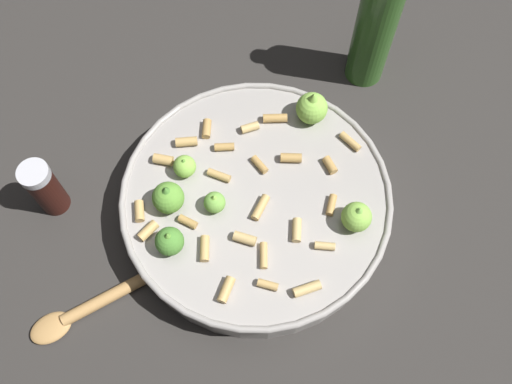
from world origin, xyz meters
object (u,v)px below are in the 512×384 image
Objects in this scene: cooking_pan at (256,202)px; pepper_shaker at (45,188)px; wooden_spoon at (115,294)px; olive_oil_bottle at (376,26)px.

cooking_pan reaches higher than pepper_shaker.
cooking_pan is 0.21m from wooden_spoon.
pepper_shaker is at bearing -63.78° from cooking_pan.
wooden_spoon is at bearing -15.46° from olive_oil_bottle.
wooden_spoon is (0.19, -0.10, -0.03)m from cooking_pan.
wooden_spoon is at bearing 65.67° from pepper_shaker.
pepper_shaker is 0.41× the size of wooden_spoon.
olive_oil_bottle is at bearing 145.75° from pepper_shaker.
olive_oil_bottle is (-0.40, 0.27, 0.05)m from pepper_shaker.
wooden_spoon is (0.07, 0.14, -0.04)m from pepper_shaker.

